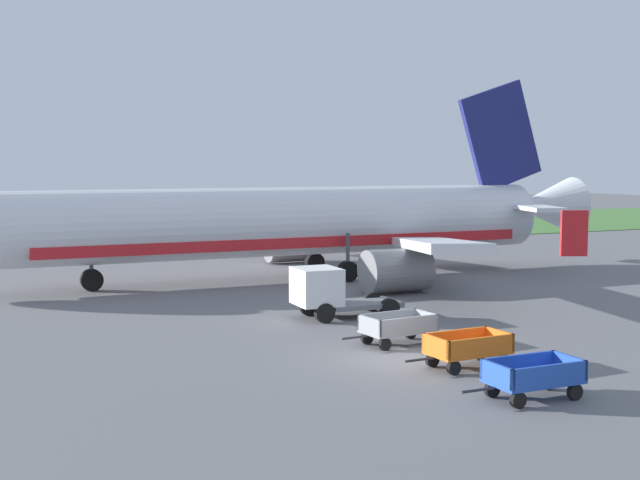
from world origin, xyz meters
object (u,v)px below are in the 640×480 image
Objects in this scene: baggage_cart_second_in_row at (468,348)px; service_truck_beside_carts at (328,292)px; baggage_cart_third_in_row at (398,328)px; baggage_cart_nearest at (533,377)px; airplane at (306,223)px.

baggage_cart_second_in_row is 9.25m from service_truck_beside_carts.
baggage_cart_third_in_row is at bearing 94.81° from baggage_cart_second_in_row.
baggage_cart_nearest is 0.99× the size of baggage_cart_second_in_row.
baggage_cart_nearest is 0.80× the size of service_truck_beside_carts.
service_truck_beside_carts is (-0.13, 5.47, 0.50)m from baggage_cart_third_in_row.
baggage_cart_second_in_row is at bearing 84.05° from baggage_cart_nearest.
airplane is 17.38m from baggage_cart_third_in_row.
service_truck_beside_carts is (-4.00, -11.29, -1.95)m from airplane.
service_truck_beside_carts reaches higher than baggage_cart_nearest.
airplane is at bearing 70.48° from service_truck_beside_carts.
baggage_cart_second_in_row is at bearing -99.84° from airplane.
airplane is 20.97m from baggage_cart_second_in_row.
baggage_cart_third_in_row is at bearing -103.01° from airplane.
airplane is 10.50× the size of baggage_cart_second_in_row.
baggage_cart_second_in_row is (0.37, 3.59, 0.00)m from baggage_cart_nearest.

